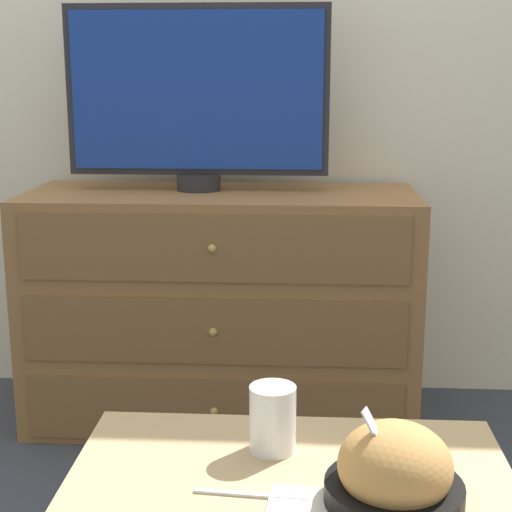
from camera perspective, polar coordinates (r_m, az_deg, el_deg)
ground_plane at (r=2.86m, az=-4.34°, el=-9.15°), size 12.00×12.00×0.00m
wall_back at (r=2.68m, az=-4.76°, el=17.71°), size 12.00×0.05×2.60m
dresser at (r=2.47m, az=-2.50°, el=-3.76°), size 1.20×0.49×0.73m
tv at (r=2.42m, az=-4.28°, el=11.62°), size 0.80×0.14×0.56m
takeout_bowl at (r=1.26m, az=10.04°, el=-15.34°), size 0.22×0.22×0.16m
drink_cup at (r=1.40m, az=1.22°, el=-12.02°), size 0.08×0.08×0.12m
napkin at (r=1.25m, az=4.03°, el=-18.04°), size 0.15×0.15×0.00m
knife at (r=1.29m, az=-0.26°, el=-16.98°), size 0.19×0.03×0.01m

